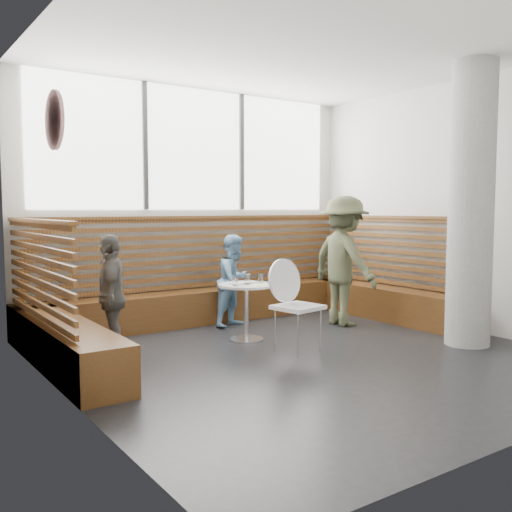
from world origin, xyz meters
TOP-DOWN VIEW (x-y plane):
  - room at (0.00, 0.00)m, footprint 5.00×5.00m
  - booth at (0.00, 1.77)m, footprint 5.00×2.50m
  - concrete_column at (1.85, -0.60)m, footprint 0.50×0.50m
  - wall_art at (-2.46, 0.40)m, footprint 0.03×0.50m
  - cafe_table at (-0.13, 1.01)m, footprint 0.65×0.65m
  - cafe_chair at (0.02, 0.31)m, footprint 0.48×0.47m
  - adult_man at (1.45, 1.04)m, footprint 0.69×1.14m
  - child_back at (0.20, 1.79)m, footprint 0.71×0.64m
  - child_left at (-1.72, 1.17)m, footprint 0.58×0.82m
  - plate_near at (-0.22, 1.08)m, footprint 0.19×0.19m
  - plate_far at (-0.05, 1.10)m, footprint 0.22×0.22m
  - glass_left at (-0.31, 0.98)m, footprint 0.06×0.06m
  - glass_mid at (-0.13, 0.99)m, footprint 0.07×0.07m
  - glass_right at (0.12, 1.07)m, footprint 0.07×0.07m
  - menu_card at (-0.06, 0.85)m, footprint 0.24×0.20m

SIDE VIEW (x-z plane):
  - booth at x=0.00m, z-range -0.31..1.13m
  - cafe_table at x=-0.13m, z-range 0.15..0.82m
  - cafe_chair at x=0.02m, z-range 0.09..1.10m
  - child_back at x=0.20m, z-range 0.00..1.22m
  - child_left at x=-1.72m, z-range 0.00..1.30m
  - menu_card at x=-0.06m, z-range 0.67..0.68m
  - plate_near at x=-0.22m, z-range 0.67..0.69m
  - plate_far at x=-0.05m, z-range 0.67..0.69m
  - glass_left at x=-0.31m, z-range 0.67..0.77m
  - glass_right at x=0.12m, z-range 0.67..0.78m
  - glass_mid at x=-0.13m, z-range 0.67..0.78m
  - adult_man at x=1.45m, z-range 0.00..1.73m
  - concrete_column at x=1.85m, z-range 0.00..3.20m
  - room at x=0.00m, z-range 0.00..3.20m
  - wall_art at x=-2.46m, z-range 2.05..2.55m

